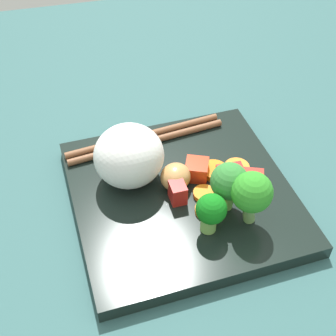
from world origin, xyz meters
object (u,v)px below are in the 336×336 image
object	(u,v)px
square_plate	(182,196)
chopstick_pair	(146,139)
rice_mound	(129,156)
broccoli_floret_2	(229,182)
carrot_slice_3	(256,196)

from	to	relation	value
square_plate	chopstick_pair	xyz separation A→B (cm)	(-2.21, 9.40, 1.33)
square_plate	rice_mound	bearing A→B (deg)	147.03
broccoli_floret_2	carrot_slice_3	bearing A→B (deg)	5.87
broccoli_floret_2	chopstick_pair	xyz separation A→B (cm)	(-6.36, 12.93, -3.39)
square_plate	carrot_slice_3	distance (cm)	8.48
rice_mound	broccoli_floret_2	distance (cm)	11.78
chopstick_pair	square_plate	bearing A→B (deg)	95.17
square_plate	broccoli_floret_2	world-z (taller)	broccoli_floret_2
carrot_slice_3	chopstick_pair	bearing A→B (deg)	128.49
chopstick_pair	rice_mound	bearing A→B (deg)	54.29
rice_mound	chopstick_pair	distance (cm)	7.40
broccoli_floret_2	chopstick_pair	world-z (taller)	broccoli_floret_2
rice_mound	chopstick_pair	bearing A→B (deg)	62.33
square_plate	rice_mound	xyz separation A→B (cm)	(-5.33, 3.45, 4.45)
broccoli_floret_2	carrot_slice_3	size ratio (longest dim) A/B	3.01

